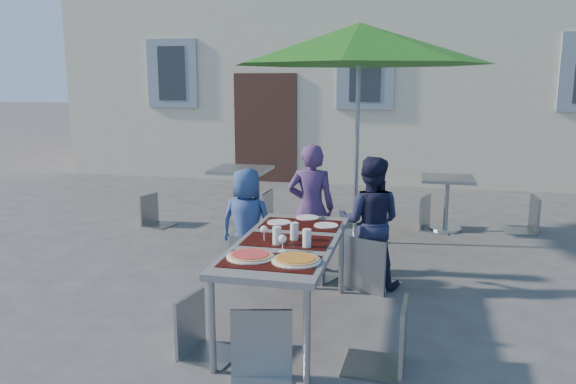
% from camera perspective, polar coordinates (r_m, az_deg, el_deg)
% --- Properties ---
extents(ground, '(90.00, 90.00, 0.00)m').
position_cam_1_polar(ground, '(4.26, -2.77, -17.47)').
color(ground, '#424244').
rests_on(ground, ground).
extents(dining_table, '(0.80, 1.85, 0.76)m').
position_cam_1_polar(dining_table, '(4.65, -0.10, -5.65)').
color(dining_table, '#494A4F').
rests_on(dining_table, ground).
extents(pizza_near_left, '(0.36, 0.36, 0.03)m').
position_cam_1_polar(pizza_near_left, '(4.21, -3.85, -6.46)').
color(pizza_near_left, white).
rests_on(pizza_near_left, dining_table).
extents(pizza_near_right, '(0.36, 0.36, 0.03)m').
position_cam_1_polar(pizza_near_right, '(4.11, 0.83, -6.87)').
color(pizza_near_right, white).
rests_on(pizza_near_right, dining_table).
extents(glassware, '(0.44, 0.38, 0.15)m').
position_cam_1_polar(glassware, '(4.52, 0.07, -4.40)').
color(glassware, silver).
rests_on(glassware, dining_table).
extents(place_settings, '(0.70, 0.47, 0.01)m').
position_cam_1_polar(place_settings, '(5.23, 1.68, -3.02)').
color(place_settings, white).
rests_on(place_settings, dining_table).
extents(child_0, '(0.59, 0.41, 1.17)m').
position_cam_1_polar(child_0, '(5.87, -4.21, -3.23)').
color(child_0, navy).
rests_on(child_0, ground).
extents(child_1, '(0.55, 0.40, 1.40)m').
position_cam_1_polar(child_1, '(6.06, 2.35, -1.64)').
color(child_1, '#4F3267').
rests_on(child_1, ground).
extents(child_2, '(0.65, 0.39, 1.32)m').
position_cam_1_polar(child_2, '(5.66, 8.32, -3.06)').
color(child_2, '#191C39').
rests_on(child_2, ground).
extents(chair_0, '(0.41, 0.42, 0.91)m').
position_cam_1_polar(chair_0, '(5.83, -3.82, -3.83)').
color(chair_0, gray).
rests_on(chair_0, ground).
extents(chair_1, '(0.50, 0.51, 0.86)m').
position_cam_1_polar(chair_1, '(5.80, 2.57, -4.25)').
color(chair_1, gray).
rests_on(chair_1, ground).
extents(chair_2, '(0.60, 0.60, 1.04)m').
position_cam_1_polar(chair_2, '(5.57, 8.25, -3.78)').
color(chair_2, '#92989D').
rests_on(chair_2, ground).
extents(chair_3, '(0.45, 0.45, 0.86)m').
position_cam_1_polar(chair_3, '(4.31, -8.98, -9.95)').
color(chair_3, '#90949B').
rests_on(chair_3, ground).
extents(chair_4, '(0.45, 0.45, 0.97)m').
position_cam_1_polar(chair_4, '(4.08, 10.36, -10.21)').
color(chair_4, gray).
rests_on(chair_4, ground).
extents(chair_5, '(0.51, 0.52, 0.96)m').
position_cam_1_polar(chair_5, '(3.81, -2.82, -11.65)').
color(chair_5, gray).
rests_on(chair_5, ground).
extents(patio_umbrella, '(3.18, 3.18, 2.74)m').
position_cam_1_polar(patio_umbrella, '(7.06, 7.25, 14.59)').
color(patio_umbrella, '#B7B9C0').
rests_on(patio_umbrella, ground).
extents(cafe_table_0, '(0.78, 0.78, 0.84)m').
position_cam_1_polar(cafe_table_0, '(7.98, -4.79, 0.79)').
color(cafe_table_0, '#B7B9C0').
rests_on(cafe_table_0, ground).
extents(bg_chair_l_0, '(0.45, 0.45, 0.84)m').
position_cam_1_polar(bg_chair_l_0, '(8.25, -13.51, 0.02)').
color(bg_chair_l_0, gray).
rests_on(bg_chair_l_0, ground).
extents(bg_chair_r_0, '(0.47, 0.47, 1.02)m').
position_cam_1_polar(bg_chair_r_0, '(7.80, -2.84, 0.55)').
color(bg_chair_r_0, '#92969D').
rests_on(bg_chair_r_0, ground).
extents(cafe_table_1, '(0.70, 0.70, 0.75)m').
position_cam_1_polar(cafe_table_1, '(8.04, 15.84, -0.21)').
color(cafe_table_1, '#B7B9C0').
rests_on(cafe_table_1, ground).
extents(bg_chair_l_1, '(0.51, 0.50, 0.90)m').
position_cam_1_polar(bg_chair_l_1, '(8.02, 14.49, -0.10)').
color(bg_chair_l_1, gray).
rests_on(bg_chair_l_1, ground).
extents(bg_chair_r_1, '(0.46, 0.46, 0.95)m').
position_cam_1_polar(bg_chair_r_1, '(8.32, 23.25, -0.00)').
color(bg_chair_r_1, gray).
rests_on(bg_chair_r_1, ground).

